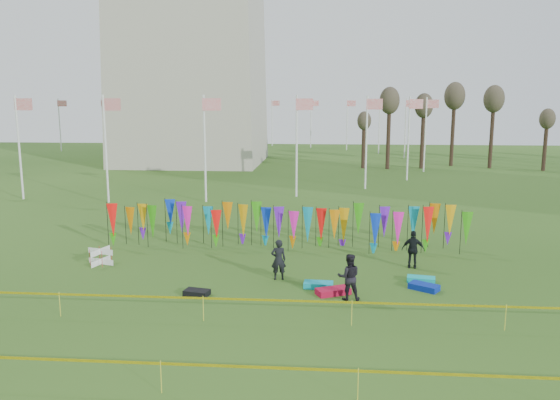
# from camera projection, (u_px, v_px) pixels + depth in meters

# --- Properties ---
(ground) EXTENTS (160.00, 160.00, 0.00)m
(ground) POSITION_uv_depth(u_px,v_px,m) (265.00, 304.00, 20.44)
(ground) COLOR #274A14
(ground) RESTS_ON ground
(flagpole_ring) EXTENTS (57.40, 56.16, 8.00)m
(flagpole_ring) POSITION_uv_depth(u_px,v_px,m) (194.00, 130.00, 67.92)
(flagpole_ring) COLOR silver
(flagpole_ring) RESTS_ON ground
(banner_row) EXTENTS (18.64, 0.64, 2.22)m
(banner_row) POSITION_uv_depth(u_px,v_px,m) (287.00, 223.00, 28.05)
(banner_row) COLOR black
(banner_row) RESTS_ON ground
(caution_tape_near) EXTENTS (26.00, 0.02, 0.90)m
(caution_tape_near) POSITION_uv_depth(u_px,v_px,m) (253.00, 301.00, 18.58)
(caution_tape_near) COLOR #FFF105
(caution_tape_near) RESTS_ON ground
(caution_tape_far) EXTENTS (26.00, 0.02, 0.90)m
(caution_tape_far) POSITION_uv_depth(u_px,v_px,m) (229.00, 368.00, 13.90)
(caution_tape_far) COLOR #FFF105
(caution_tape_far) RESTS_ON ground
(box_kite) EXTENTS (0.70, 0.70, 0.78)m
(box_kite) POSITION_uv_depth(u_px,v_px,m) (101.00, 256.00, 25.34)
(box_kite) COLOR red
(box_kite) RESTS_ON ground
(person_left) EXTENTS (0.71, 0.57, 1.75)m
(person_left) POSITION_uv_depth(u_px,v_px,m) (278.00, 260.00, 23.12)
(person_left) COLOR black
(person_left) RESTS_ON ground
(person_mid) EXTENTS (0.91, 0.59, 1.81)m
(person_mid) POSITION_uv_depth(u_px,v_px,m) (349.00, 277.00, 20.73)
(person_mid) COLOR black
(person_mid) RESTS_ON ground
(person_right) EXTENTS (1.10, 0.73, 1.74)m
(person_right) POSITION_uv_depth(u_px,v_px,m) (413.00, 250.00, 24.71)
(person_right) COLOR black
(person_right) RESTS_ON ground
(kite_bag_turquoise) EXTENTS (1.22, 0.66, 0.24)m
(kite_bag_turquoise) POSITION_uv_depth(u_px,v_px,m) (318.00, 285.00, 22.21)
(kite_bag_turquoise) COLOR #0CA9C0
(kite_bag_turquoise) RESTS_ON ground
(kite_bag_blue) EXTENTS (1.28, 1.13, 0.24)m
(kite_bag_blue) POSITION_uv_depth(u_px,v_px,m) (424.00, 287.00, 21.97)
(kite_bag_blue) COLOR #0A28A6
(kite_bag_blue) RESTS_ON ground
(kite_bag_red) EXTENTS (1.46, 1.11, 0.24)m
(kite_bag_red) POSITION_uv_depth(u_px,v_px,m) (333.00, 291.00, 21.45)
(kite_bag_red) COLOR #B40C2E
(kite_bag_red) RESTS_ON ground
(kite_bag_black) EXTENTS (1.06, 0.75, 0.22)m
(kite_bag_black) POSITION_uv_depth(u_px,v_px,m) (197.00, 293.00, 21.32)
(kite_bag_black) COLOR black
(kite_bag_black) RESTS_ON ground
(kite_bag_teal) EXTENTS (1.23, 0.75, 0.22)m
(kite_bag_teal) POSITION_uv_depth(u_px,v_px,m) (421.00, 279.00, 22.92)
(kite_bag_teal) COLOR #0DBCBD
(kite_bag_teal) RESTS_ON ground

